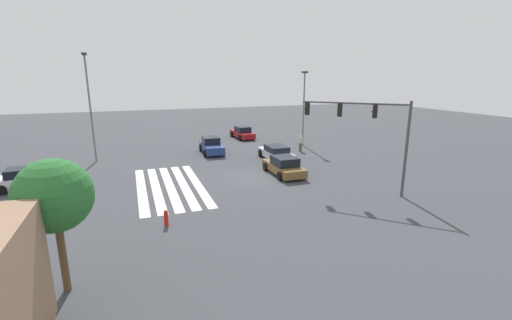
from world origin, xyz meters
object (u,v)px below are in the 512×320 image
object	(u,v)px
car_2	(29,178)
street_light_pole_a	(304,102)
pedestrian	(300,142)
car_1	(284,166)
car_5	(276,153)
fire_hydrant	(166,218)
traffic_signal_mast	(368,124)
car_4	(242,133)
tree_corner_a	(54,196)
car_0	(211,146)
street_light_pole_b	(89,100)

from	to	relation	value
car_2	street_light_pole_a	world-z (taller)	street_light_pole_a
pedestrian	car_1	bearing A→B (deg)	10.49
pedestrian	car_5	bearing A→B (deg)	-10.68
car_5	fire_hydrant	world-z (taller)	car_5
traffic_signal_mast	car_1	size ratio (longest dim) A/B	1.32
car_4	tree_corner_a	xyz separation A→B (m)	(27.40, -15.57, 2.92)
car_2	tree_corner_a	size ratio (longest dim) A/B	0.96
pedestrian	fire_hydrant	world-z (taller)	pedestrian
street_light_pole_a	tree_corner_a	xyz separation A→B (m)	(20.76, -20.46, -1.21)
car_0	car_5	size ratio (longest dim) A/B	0.94
car_5	car_0	bearing A→B (deg)	47.19
car_4	street_light_pole_b	bearing A→B (deg)	108.89
car_1	fire_hydrant	bearing A→B (deg)	124.01
traffic_signal_mast	car_1	world-z (taller)	traffic_signal_mast
pedestrian	fire_hydrant	size ratio (longest dim) A/B	1.97
tree_corner_a	fire_hydrant	distance (m)	6.71
street_light_pole_b	traffic_signal_mast	bearing A→B (deg)	48.91
pedestrian	fire_hydrant	distance (m)	20.30
tree_corner_a	street_light_pole_b	bearing A→B (deg)	-178.43
car_2	tree_corner_a	xyz separation A→B (m)	(13.90, 4.25, 2.88)
car_4	street_light_pole_a	distance (m)	9.22
street_light_pole_b	tree_corner_a	size ratio (longest dim) A/B	1.93
car_5	street_light_pole_a	distance (m)	8.52
car_5	street_light_pole_a	xyz separation A→B (m)	(-5.07, 5.44, 4.17)
car_5	street_light_pole_a	size ratio (longest dim) A/B	0.59
car_2	pedestrian	size ratio (longest dim) A/B	2.77
car_0	pedestrian	distance (m)	9.08
tree_corner_a	car_1	bearing A→B (deg)	128.79
car_4	car_5	distance (m)	11.72
tree_corner_a	car_4	bearing A→B (deg)	150.40
car_2	fire_hydrant	world-z (taller)	car_2
car_1	car_5	distance (m)	4.92
car_2	tree_corner_a	bearing A→B (deg)	102.92
car_1	pedestrian	bearing A→B (deg)	-35.89
car_1	street_light_pole_a	xyz separation A→B (m)	(-9.79, 6.81, 4.14)
car_2	tree_corner_a	distance (m)	14.82
street_light_pole_a	pedestrian	bearing A→B (deg)	-32.04
car_5	pedestrian	bearing A→B (deg)	-56.21
car_4	street_light_pole_a	size ratio (longest dim) A/B	0.57
traffic_signal_mast	car_0	world-z (taller)	traffic_signal_mast
street_light_pole_b	fire_hydrant	world-z (taller)	street_light_pole_b
car_4	pedestrian	xyz separation A→B (m)	(9.22, 3.28, 0.27)
car_2	street_light_pole_b	bearing A→B (deg)	-122.79
traffic_signal_mast	car_5	world-z (taller)	traffic_signal_mast
car_0	car_2	distance (m)	15.72
car_1	street_light_pole_b	xyz separation A→B (m)	(-9.67, -14.22, 4.88)
pedestrian	street_light_pole_a	distance (m)	4.92
car_5	tree_corner_a	distance (m)	21.93
car_0	fire_hydrant	world-z (taller)	car_0
traffic_signal_mast	street_light_pole_a	xyz separation A→B (m)	(-15.36, 3.55, 0.26)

